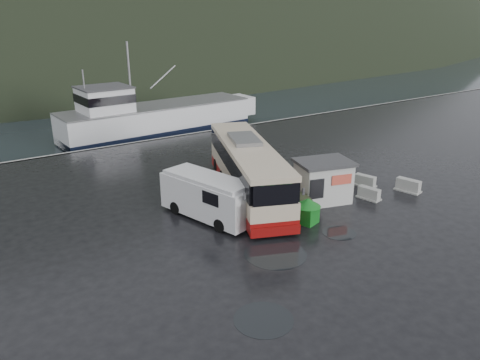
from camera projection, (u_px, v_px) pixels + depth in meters
ground at (255, 217)px, 28.22m from camera, size 160.00×160.00×0.00m
quay_edge at (132, 143)px, 43.89m from camera, size 160.00×0.60×1.50m
coach_bus at (248, 195)px, 31.59m from camera, size 7.90×13.63×3.78m
white_van at (209, 217)px, 28.19m from camera, size 3.76×6.70×2.66m
waste_bin_left at (307, 223)px, 27.48m from camera, size 1.39×1.39×1.55m
waste_bin_right at (332, 192)px, 32.06m from camera, size 1.15×1.15×1.47m
dome_tent at (294, 211)px, 29.07m from camera, size 2.83×3.47×1.19m
ticket_kiosk at (322, 200)px, 30.68m from camera, size 4.07×3.47×2.73m
jersey_barrier_a at (368, 199)px, 30.97m from camera, size 1.07×1.67×0.78m
jersey_barrier_b at (407, 191)px, 32.26m from camera, size 1.23×1.87×0.86m
jersey_barrier_c at (365, 186)px, 33.23m from camera, size 1.16×1.71×0.78m
fishing_trawler at (158, 122)px, 52.17m from camera, size 25.51×6.98×10.09m
puddles at (274, 244)px, 24.96m from camera, size 10.36×15.73×0.01m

